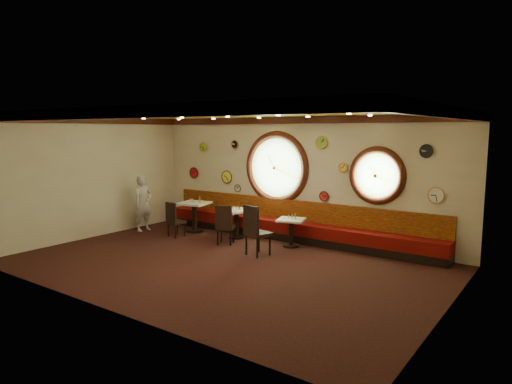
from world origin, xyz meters
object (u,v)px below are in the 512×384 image
(condiment_c_bottle, at_px, (295,216))
(waiter, at_px, (143,203))
(condiment_a_salt, at_px, (191,200))
(condiment_c_salt, at_px, (288,216))
(condiment_b_salt, at_px, (234,207))
(condiment_a_pepper, at_px, (193,200))
(condiment_a_bottle, at_px, (200,199))
(table_b, at_px, (236,220))
(chair_c, at_px, (255,227))
(condiment_c_pepper, at_px, (292,217))
(table_c, at_px, (291,229))
(chair_b, at_px, (225,222))
(table_a, at_px, (194,213))
(condiment_b_bottle, at_px, (239,206))
(condiment_b_pepper, at_px, (237,208))
(chair_a, at_px, (174,217))

(condiment_c_bottle, distance_m, waiter, 4.56)
(condiment_a_salt, distance_m, condiment_c_salt, 3.13)
(condiment_b_salt, height_order, condiment_a_pepper, condiment_a_pepper)
(condiment_a_bottle, bearing_deg, condiment_c_salt, 2.87)
(table_b, distance_m, waiter, 2.86)
(chair_c, bearing_deg, condiment_c_pepper, 90.91)
(condiment_a_salt, distance_m, condiment_a_bottle, 0.31)
(chair_c, height_order, condiment_c_salt, chair_c)
(table_c, distance_m, condiment_a_pepper, 3.15)
(condiment_a_bottle, xyz_separation_m, condiment_c_bottle, (3.01, 0.14, -0.16))
(chair_b, xyz_separation_m, condiment_a_salt, (-1.77, 0.68, 0.32))
(table_c, height_order, waiter, waiter)
(condiment_c_bottle, bearing_deg, condiment_c_pepper, -141.74)
(table_a, xyz_separation_m, table_c, (3.09, 0.15, -0.09))
(chair_b, height_order, condiment_b_salt, chair_b)
(condiment_a_salt, distance_m, condiment_b_bottle, 1.63)
(condiment_a_pepper, bearing_deg, waiter, -151.62)
(condiment_a_bottle, bearing_deg, condiment_b_salt, 5.29)
(table_b, bearing_deg, condiment_b_pepper, -47.17)
(waiter, bearing_deg, condiment_c_bottle, -75.36)
(chair_a, bearing_deg, condiment_b_pepper, 36.99)
(condiment_c_pepper, distance_m, condiment_c_bottle, 0.08)
(chair_a, xyz_separation_m, waiter, (-1.30, 0.08, 0.25))
(condiment_b_bottle, bearing_deg, chair_c, -41.23)
(condiment_b_salt, xyz_separation_m, condiment_c_salt, (1.69, 0.04, -0.07))
(condiment_c_salt, bearing_deg, table_b, -176.59)
(condiment_c_pepper, bearing_deg, condiment_c_salt, 160.34)
(table_b, relative_size, chair_a, 1.48)
(table_b, xyz_separation_m, waiter, (-2.72, -0.82, 0.31))
(table_a, relative_size, condiment_c_salt, 9.74)
(chair_a, xyz_separation_m, condiment_b_pepper, (1.46, 0.86, 0.27))
(chair_a, xyz_separation_m, condiment_a_bottle, (0.16, 0.86, 0.39))
(condiment_a_salt, height_order, condiment_c_salt, condiment_a_salt)
(condiment_c_pepper, bearing_deg, condiment_a_pepper, -176.75)
(chair_a, bearing_deg, condiment_b_salt, 43.21)
(chair_a, xyz_separation_m, chair_b, (1.64, 0.15, 0.03))
(chair_b, relative_size, waiter, 0.39)
(chair_b, bearing_deg, condiment_b_salt, 88.73)
(table_b, bearing_deg, condiment_c_salt, 3.41)
(condiment_b_salt, bearing_deg, condiment_b_pepper, -30.36)
(table_c, xyz_separation_m, waiter, (-4.39, -0.86, 0.35))
(chair_a, relative_size, condiment_b_salt, 6.55)
(condiment_a_bottle, bearing_deg, table_a, -159.49)
(condiment_b_bottle, bearing_deg, condiment_c_bottle, 1.92)
(chair_b, bearing_deg, condiment_a_pepper, 135.15)
(table_c, relative_size, condiment_a_pepper, 7.57)
(table_a, xyz_separation_m, waiter, (-1.30, -0.72, 0.26))
(condiment_a_bottle, relative_size, condiment_b_bottle, 0.97)
(table_c, distance_m, condiment_b_bottle, 1.66)
(condiment_a_pepper, distance_m, condiment_b_pepper, 1.49)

